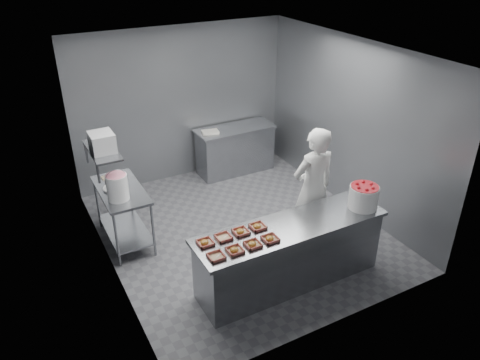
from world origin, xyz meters
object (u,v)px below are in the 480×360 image
at_px(tray_1, 235,250).
at_px(tray_4, 205,243).
at_px(tray_6, 241,232).
at_px(appliance, 102,142).
at_px(service_counter, 290,254).
at_px(tray_3, 270,239).
at_px(tray_2, 253,244).
at_px(back_counter, 235,150).
at_px(tray_0, 216,256).
at_px(glaze_bucket, 117,187).
at_px(worker, 313,189).
at_px(prep_table, 123,207).
at_px(tray_5, 223,237).
at_px(tray_7, 258,226).
at_px(strawberry_tub, 364,196).

bearing_deg(tray_1, tray_4, 128.88).
xyz_separation_m(tray_6, appliance, (-1.17, 1.73, 0.77)).
relative_size(service_counter, tray_3, 13.88).
distance_m(service_counter, tray_2, 0.82).
distance_m(tray_1, tray_4, 0.38).
bearing_deg(back_counter, tray_3, -111.08).
distance_m(service_counter, tray_3, 0.64).
relative_size(tray_0, tray_1, 1.00).
height_order(tray_0, glaze_bucket, glaze_bucket).
bearing_deg(tray_2, tray_0, 180.00).
bearing_deg(tray_1, tray_0, 180.00).
xyz_separation_m(tray_1, worker, (1.65, 0.75, 0.01)).
bearing_deg(prep_table, tray_6, -60.96).
relative_size(back_counter, worker, 0.81).
height_order(service_counter, tray_1, tray_1).
bearing_deg(tray_3, tray_1, 180.00).
bearing_deg(service_counter, prep_table, 130.24).
relative_size(tray_4, tray_5, 1.00).
bearing_deg(prep_table, tray_7, -55.45).
xyz_separation_m(tray_7, strawberry_tub, (1.49, -0.23, 0.15)).
relative_size(tray_2, tray_4, 1.00).
distance_m(service_counter, strawberry_tub, 1.25).
height_order(tray_6, worker, worker).
height_order(tray_3, tray_5, tray_3).
bearing_deg(tray_1, glaze_bucket, 115.05).
relative_size(service_counter, back_counter, 1.73).
xyz_separation_m(prep_table, tray_6, (1.00, -1.80, 0.33)).
bearing_deg(tray_5, worker, 15.29).
bearing_deg(glaze_bucket, tray_4, -68.13).
height_order(tray_4, tray_5, tray_4).
bearing_deg(service_counter, tray_0, -172.48).
distance_m(tray_5, tray_6, 0.24).
bearing_deg(tray_4, prep_table, 106.11).
distance_m(tray_5, worker, 1.71).
bearing_deg(glaze_bucket, prep_table, 71.05).
bearing_deg(service_counter, strawberry_tub, -4.51).
bearing_deg(tray_5, tray_2, -51.47).
bearing_deg(tray_7, service_counter, -19.96).
distance_m(tray_5, appliance, 2.11).
height_order(tray_5, strawberry_tub, strawberry_tub).
bearing_deg(prep_table, appliance, -155.98).
height_order(tray_0, tray_5, same).
height_order(tray_2, tray_4, same).
height_order(tray_7, strawberry_tub, strawberry_tub).
relative_size(tray_2, strawberry_tub, 0.48).
bearing_deg(tray_1, tray_2, 0.00).
xyz_separation_m(service_counter, appliance, (-1.82, 1.87, 1.24)).
bearing_deg(back_counter, tray_4, -123.21).
height_order(tray_5, appliance, appliance).
relative_size(back_counter, tray_7, 8.01).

